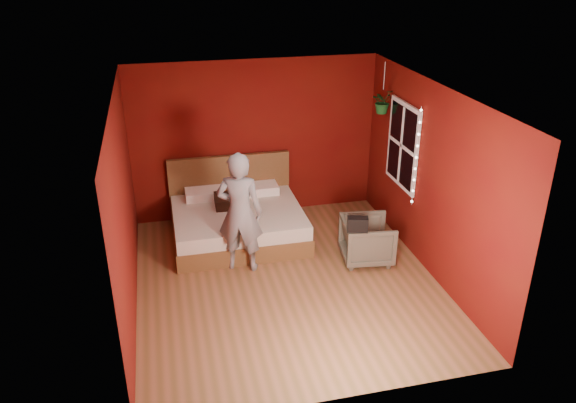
# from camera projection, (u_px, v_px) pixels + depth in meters

# --- Properties ---
(floor) EXTENTS (4.50, 4.50, 0.00)m
(floor) POSITION_uv_depth(u_px,v_px,m) (287.00, 281.00, 7.68)
(floor) COLOR brown
(floor) RESTS_ON ground
(room_walls) EXTENTS (4.04, 4.54, 2.62)m
(room_walls) POSITION_uv_depth(u_px,v_px,m) (287.00, 167.00, 6.98)
(room_walls) COLOR #5C1309
(room_walls) RESTS_ON ground
(window) EXTENTS (0.05, 0.97, 1.27)m
(window) POSITION_uv_depth(u_px,v_px,m) (402.00, 145.00, 8.26)
(window) COLOR white
(window) RESTS_ON room_walls
(fairy_lights) EXTENTS (0.04, 0.04, 1.45)m
(fairy_lights) POSITION_uv_depth(u_px,v_px,m) (416.00, 157.00, 7.79)
(fairy_lights) COLOR silver
(fairy_lights) RESTS_ON room_walls
(bed) EXTENTS (1.98, 1.69, 1.09)m
(bed) POSITION_uv_depth(u_px,v_px,m) (237.00, 220.00, 8.75)
(bed) COLOR brown
(bed) RESTS_ON ground
(person) EXTENTS (0.74, 0.61, 1.73)m
(person) POSITION_uv_depth(u_px,v_px,m) (240.00, 213.00, 7.65)
(person) COLOR gray
(person) RESTS_ON ground
(armchair) EXTENTS (0.80, 0.78, 0.65)m
(armchair) POSITION_uv_depth(u_px,v_px,m) (367.00, 240.00, 8.06)
(armchair) COLOR #5C5849
(armchair) RESTS_ON ground
(handbag) EXTENTS (0.31, 0.22, 0.20)m
(handbag) POSITION_uv_depth(u_px,v_px,m) (358.00, 224.00, 7.59)
(handbag) COLOR black
(handbag) RESTS_ON armchair
(throw_pillow) EXTENTS (0.47, 0.47, 0.16)m
(throw_pillow) POSITION_uv_depth(u_px,v_px,m) (229.00, 201.00, 8.70)
(throw_pillow) COLOR black
(throw_pillow) RESTS_ON bed
(hanging_plant) EXTENTS (0.42, 0.40, 0.79)m
(hanging_plant) POSITION_uv_depth(u_px,v_px,m) (383.00, 101.00, 8.61)
(hanging_plant) COLOR silver
(hanging_plant) RESTS_ON room_walls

